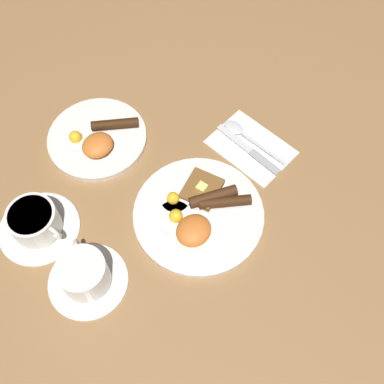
# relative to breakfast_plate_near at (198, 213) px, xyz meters

# --- Properties ---
(ground_plane) EXTENTS (3.00, 3.00, 0.00)m
(ground_plane) POSITION_rel_breakfast_plate_near_xyz_m (0.00, -0.00, -0.01)
(ground_plane) COLOR olive
(breakfast_plate_near) EXTENTS (0.27, 0.27, 0.05)m
(breakfast_plate_near) POSITION_rel_breakfast_plate_near_xyz_m (0.00, 0.00, 0.00)
(breakfast_plate_near) COLOR silver
(breakfast_plate_near) RESTS_ON ground_plane
(breakfast_plate_far) EXTENTS (0.23, 0.23, 0.05)m
(breakfast_plate_far) POSITION_rel_breakfast_plate_near_xyz_m (-0.02, 0.30, -0.00)
(breakfast_plate_far) COLOR silver
(breakfast_plate_far) RESTS_ON ground_plane
(teacup_near) EXTENTS (0.16, 0.16, 0.08)m
(teacup_near) POSITION_rel_breakfast_plate_near_xyz_m (-0.25, 0.06, 0.02)
(teacup_near) COLOR silver
(teacup_near) RESTS_ON ground_plane
(teacup_far) EXTENTS (0.17, 0.17, 0.07)m
(teacup_far) POSITION_rel_breakfast_plate_near_xyz_m (-0.25, 0.22, 0.02)
(teacup_far) COLOR silver
(teacup_far) RESTS_ON ground_plane
(napkin) EXTENTS (0.13, 0.18, 0.01)m
(napkin) POSITION_rel_breakfast_plate_near_xyz_m (0.21, 0.03, -0.01)
(napkin) COLOR white
(napkin) RESTS_ON ground_plane
(knife) EXTENTS (0.02, 0.18, 0.01)m
(knife) POSITION_rel_breakfast_plate_near_xyz_m (0.20, 0.02, -0.01)
(knife) COLOR silver
(knife) RESTS_ON napkin
(spoon) EXTENTS (0.03, 0.17, 0.01)m
(spoon) POSITION_rel_breakfast_plate_near_xyz_m (0.22, 0.07, -0.00)
(spoon) COLOR silver
(spoon) RESTS_ON napkin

